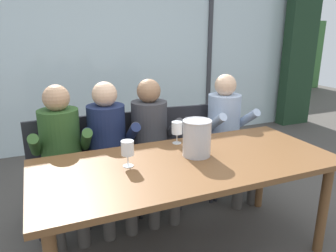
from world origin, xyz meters
name	(u,v)px	position (x,y,z in m)	size (l,w,h in m)	color
ground	(143,193)	(0.00, 1.00, 0.00)	(14.00, 14.00, 0.00)	#4C4742
window_glass_panel	(103,53)	(0.00, 2.61, 1.30)	(7.26, 0.03, 2.60)	silver
window_mullion_right	(209,50)	(1.63, 2.59, 1.30)	(0.06, 0.06, 2.60)	#38383D
hillside_vineyard	(72,60)	(0.00, 6.16, 0.91)	(13.26, 2.40, 1.83)	#386633
curtain_heavy_drape	(300,48)	(3.28, 2.43, 1.30)	(0.56, 0.20, 2.60)	#1E3823
dining_table	(188,171)	(0.00, 0.00, 0.67)	(2.06, 0.91, 0.75)	brown
chair_near_curtain	(54,164)	(-0.83, 0.89, 0.51)	(0.48, 0.48, 0.88)	#232328
chair_left_of_center	(102,157)	(-0.42, 0.87, 0.51)	(0.45, 0.45, 0.88)	#232328
chair_center	(149,151)	(0.03, 0.86, 0.51)	(0.44, 0.44, 0.88)	#232328
chair_right_of_center	(184,145)	(0.39, 0.88, 0.51)	(0.49, 0.49, 0.88)	#232328
chair_near_window_right	(222,140)	(0.82, 0.85, 0.51)	(0.48, 0.48, 0.88)	#232328
person_olive_shirt	(62,150)	(-0.76, 0.73, 0.68)	(0.47, 0.62, 1.19)	#2D5123
person_navy_polo	(109,144)	(-0.38, 0.73, 0.68)	(0.47, 0.62, 1.19)	#192347
person_charcoal_jacket	(152,138)	(0.01, 0.73, 0.68)	(0.48, 0.62, 1.19)	#38383D
person_pale_blue_shirt	(228,128)	(0.80, 0.73, 0.68)	(0.47, 0.62, 1.19)	#9EB2D1
ice_bucket_primary	(197,137)	(0.10, 0.07, 0.88)	(0.21, 0.21, 0.26)	#B7B7BC
wine_glass_by_left_taster	(128,149)	(-0.40, 0.07, 0.86)	(0.08, 0.08, 0.17)	silver
wine_glass_near_bucket	(177,129)	(0.08, 0.35, 0.86)	(0.08, 0.08, 0.17)	silver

